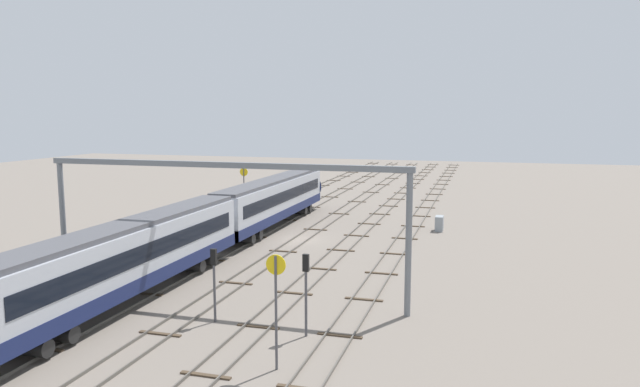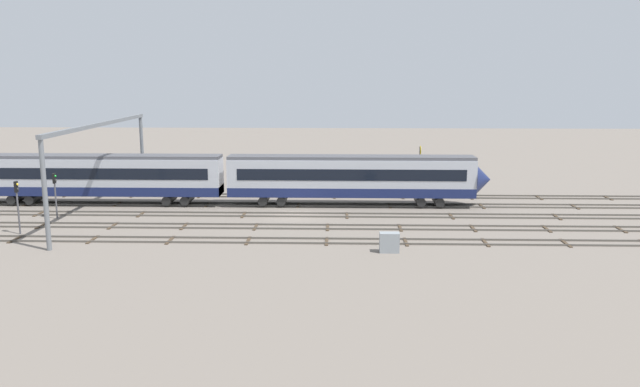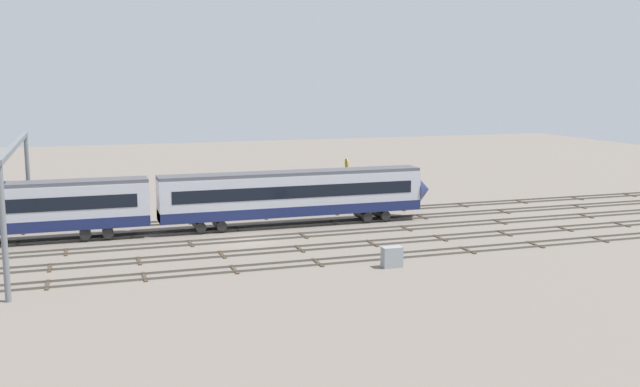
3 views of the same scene
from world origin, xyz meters
TOP-DOWN VIEW (x-y plane):
  - ground_plane at (0.00, 0.00)m, footprint 187.62×187.62m
  - track_near_foreground at (0.00, -9.10)m, footprint 171.62×2.40m
  - track_second_near at (0.00, -4.55)m, footprint 171.62×2.40m
  - track_middle at (0.00, 0.00)m, footprint 171.62×2.40m
  - track_with_train at (0.00, 4.55)m, footprint 171.62×2.40m
  - track_far_background at (0.00, 9.10)m, footprint 171.62×2.40m
  - overhead_gantry at (-17.40, -0.46)m, footprint 0.40×23.77m
  - speed_sign_mid_trackside at (12.73, 11.08)m, footprint 0.14×0.98m
  - relay_cabinet at (7.70, -11.85)m, footprint 1.45×0.76m

SIDE VIEW (x-z plane):
  - ground_plane at x=0.00m, z-range 0.00..0.00m
  - track_near_foreground at x=0.00m, z-range -0.01..0.15m
  - track_second_near at x=0.00m, z-range -0.01..0.15m
  - track_far_background at x=0.00m, z-range -0.01..0.15m
  - track_with_train at x=0.00m, z-range -0.01..0.15m
  - track_middle at x=0.00m, z-range -0.01..0.15m
  - relay_cabinet at x=7.70m, z-range 0.00..1.47m
  - speed_sign_mid_trackside at x=12.73m, z-range 0.82..6.02m
  - overhead_gantry at x=-17.40m, z-range 2.44..10.99m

